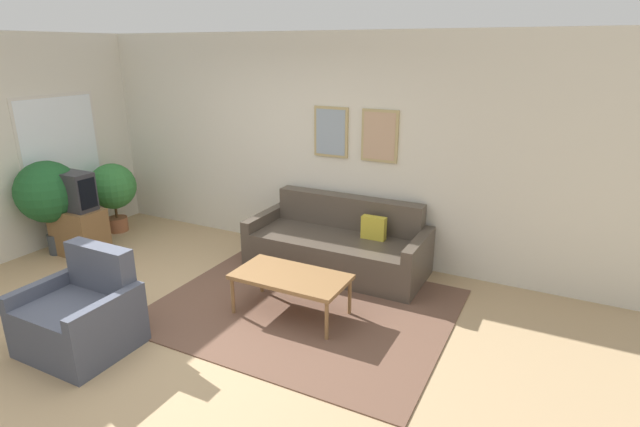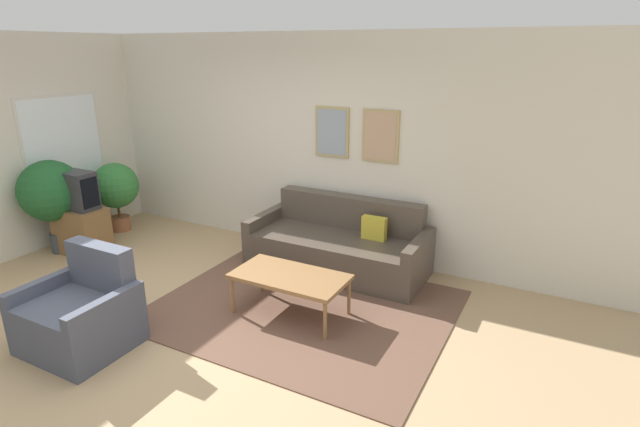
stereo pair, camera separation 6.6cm
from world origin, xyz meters
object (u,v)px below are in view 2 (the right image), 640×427
object	(u,v)px
armchair	(81,315)
potted_plant_tall	(51,192)
coffee_table	(290,278)
tv	(75,190)
couch	(339,246)

from	to	relation	value
armchair	potted_plant_tall	distance (m)	2.52
potted_plant_tall	coffee_table	bearing A→B (deg)	0.38
coffee_table	tv	world-z (taller)	tv
coffee_table	armchair	size ratio (longest dim) A/B	1.28
couch	armchair	xyz separation A→B (m)	(-1.29, -2.50, 0.01)
coffee_table	tv	size ratio (longest dim) A/B	2.04
couch	armchair	bearing A→B (deg)	-117.32
tv	potted_plant_tall	distance (m)	0.33
armchair	potted_plant_tall	size ratio (longest dim) A/B	0.72
coffee_table	tv	bearing A→B (deg)	178.17
tv	potted_plant_tall	xyz separation A→B (m)	(-0.30, -0.12, -0.04)
couch	tv	world-z (taller)	tv
couch	potted_plant_tall	xyz separation A→B (m)	(-3.40, -1.22, 0.51)
coffee_table	armchair	xyz separation A→B (m)	(-1.34, -1.31, -0.10)
tv	coffee_table	bearing A→B (deg)	-1.83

